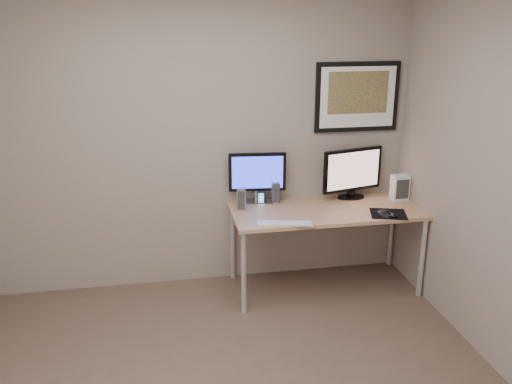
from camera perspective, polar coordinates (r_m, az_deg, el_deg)
room at (r=3.32m, az=-3.91°, el=6.77°), size 3.60×3.60×3.60m
desk at (r=4.65m, az=7.34°, el=-2.54°), size 1.60×0.70×0.73m
framed_art at (r=4.83m, az=10.61°, el=9.82°), size 0.75×0.04×0.60m
monitor_large at (r=4.66m, az=0.14°, el=1.74°), size 0.49×0.18×0.45m
monitor_tv at (r=4.86m, az=10.11°, el=2.07°), size 0.57×0.19×0.46m
speaker_left at (r=4.55m, az=-1.54°, el=-0.72°), size 0.09×0.09×0.19m
speaker_right at (r=4.71m, az=2.04°, el=-0.02°), size 0.09×0.09×0.19m
phone_dock at (r=4.66m, az=0.53°, el=-0.69°), size 0.06×0.06×0.13m
keyboard at (r=4.26m, az=3.08°, el=-3.32°), size 0.46×0.21×0.02m
mousepad at (r=4.61m, az=13.75°, el=-2.24°), size 0.35×0.33×0.00m
mouse at (r=4.56m, az=13.50°, el=-2.15°), size 0.10×0.13×0.04m
remote at (r=4.56m, az=13.60°, el=-2.31°), size 0.12×0.17×0.02m
fan_unit at (r=4.96m, az=14.90°, el=0.47°), size 0.15×0.11×0.22m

